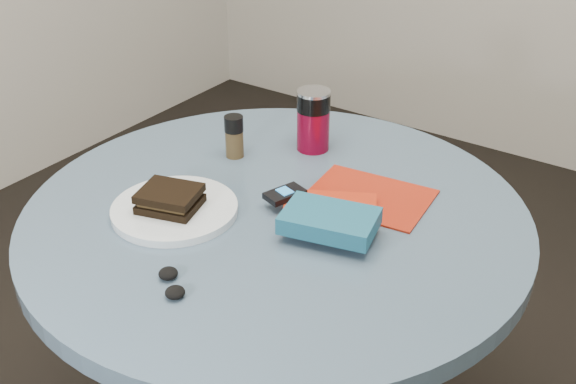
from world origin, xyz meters
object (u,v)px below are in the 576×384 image
Objects in this scene: plate at (175,209)px; headphones at (172,283)px; red_book at (330,209)px; table at (276,276)px; magazine at (369,197)px; soda_can at (313,120)px; novel at (330,221)px; pepper_grinder at (234,136)px; mp3_player at (285,194)px; sandwich at (170,199)px.

headphones is at bearing -48.84° from plate.
plate is 1.37× the size of red_book.
red_book is (0.10, 0.04, 0.18)m from table.
red_book is (-0.03, -0.10, 0.01)m from magazine.
red_book is at bearing -50.57° from soda_can.
table is at bearing 90.32° from headphones.
plate is 0.40m from soda_can.
table is 5.86× the size of novel.
pepper_grinder reaches higher than headphones.
soda_can is 0.37m from novel.
soda_can reaches higher than magazine.
table is 10.32× the size of pepper_grinder.
red_book reaches higher than plate.
mp3_player is at bearing 164.30° from red_book.
headphones reaches higher than table.
pepper_grinder is 1.06× the size of headphones.
headphones is at bearing -90.68° from mp3_player.
magazine is 2.62× the size of headphones.
sandwich reaches higher than headphones.
novel is at bearing 19.85° from sandwich.
plate is 0.03m from sandwich.
table is 0.26m from plate.
mp3_player reaches higher than headphones.
red_book is 0.10m from mp3_player.
table is at bearing -72.27° from soda_can.
sandwich is 1.50× the size of mp3_player.
pepper_grinder is 0.49m from headphones.
pepper_grinder is 0.24m from mp3_player.
magazine is 0.11m from red_book.
red_book is at bearing 33.37° from plate.
plate reaches higher than table.
soda_can reaches higher than table.
mp3_player is (-0.13, 0.05, -0.01)m from novel.
soda_can is (0.07, 0.40, 0.04)m from sandwich.
sandwich is 0.24m from headphones.
pepper_grinder is 0.57× the size of novel.
table is at bearing 38.23° from plate.
pepper_grinder is (-0.21, 0.14, 0.21)m from table.
headphones reaches higher than plate.
plate is at bearing 131.16° from headphones.
soda_can is 0.30m from red_book.
novel is 0.14m from mp3_player.
soda_can is 1.59× the size of mp3_player.
red_book is at bearing 12.43° from mp3_player.
plate is 0.30m from red_book.
soda_can is 0.26m from magazine.
plate is 2.55× the size of pepper_grinder.
sandwich reaches higher than magazine.
headphones is (-0.00, -0.33, -0.02)m from mp3_player.
soda_can is at bearing 114.34° from novel.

